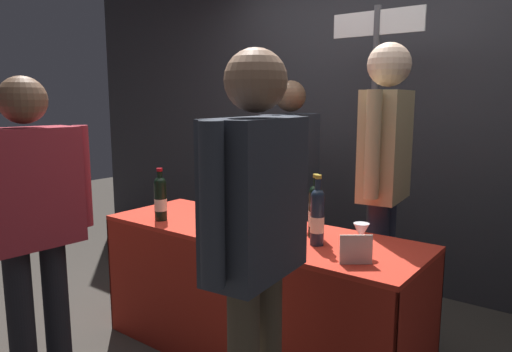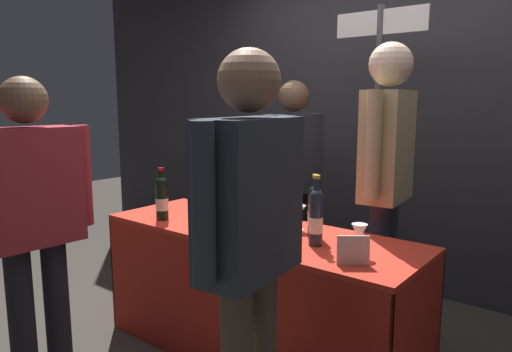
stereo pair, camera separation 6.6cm
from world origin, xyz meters
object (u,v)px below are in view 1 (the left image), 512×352
wine_glass_mid (227,218)px  booth_signpost (373,127)px  display_bottle_0 (315,211)px  wine_glass_near_taster (361,232)px  tasting_table (256,270)px  vendor_presenter (290,170)px  taster_foreground_right (256,231)px  wine_glass_near_vendor (299,211)px  featured_wine_bottle (317,216)px

wine_glass_mid → booth_signpost: bearing=76.0°
display_bottle_0 → wine_glass_near_taster: bearing=-19.7°
tasting_table → vendor_presenter: 0.98m
display_bottle_0 → taster_foreground_right: size_ratio=0.20×
wine_glass_near_vendor → wine_glass_mid: same height
wine_glass_near_taster → booth_signpost: 1.15m
display_bottle_0 → wine_glass_near_vendor: (-0.15, 0.07, -0.04)m
tasting_table → featured_wine_bottle: 0.57m
taster_foreground_right → display_bottle_0: bearing=7.8°
tasting_table → display_bottle_0: bearing=10.6°
featured_wine_bottle → vendor_presenter: (-0.72, 0.85, 0.06)m
tasting_table → display_bottle_0: 0.51m
featured_wine_bottle → booth_signpost: 1.08m
display_bottle_0 → booth_signpost: (-0.08, 0.89, 0.39)m
tasting_table → taster_foreground_right: bearing=-53.0°
wine_glass_mid → vendor_presenter: size_ratio=0.09×
display_bottle_0 → booth_signpost: 0.97m
featured_wine_bottle → wine_glass_near_taster: 0.24m
tasting_table → taster_foreground_right: size_ratio=1.13×
vendor_presenter → taster_foreground_right: (0.83, -1.50, 0.03)m
wine_glass_near_vendor → wine_glass_near_taster: bearing=-22.2°
featured_wine_bottle → wine_glass_near_taster: bearing=-1.0°
tasting_table → wine_glass_mid: bearing=-99.0°
wine_glass_near_taster → tasting_table: bearing=175.8°
wine_glass_near_vendor → vendor_presenter: size_ratio=0.09×
wine_glass_near_taster → vendor_presenter: (-0.95, 0.86, 0.10)m
wine_glass_near_vendor → booth_signpost: bearing=85.4°
featured_wine_bottle → booth_signpost: (-0.15, 1.00, 0.38)m
featured_wine_bottle → wine_glass_near_vendor: bearing=140.4°
display_bottle_0 → vendor_presenter: bearing=130.8°
featured_wine_bottle → display_bottle_0: bearing=124.8°
vendor_presenter → taster_foreground_right: taster_foreground_right is taller
wine_glass_near_vendor → wine_glass_mid: (-0.22, -0.35, -0.00)m
wine_glass_near_vendor → wine_glass_mid: bearing=-122.9°
display_bottle_0 → vendor_presenter: vendor_presenter is taller
taster_foreground_right → vendor_presenter: bearing=23.2°
wine_glass_near_taster → vendor_presenter: 1.29m
wine_glass_near_taster → taster_foreground_right: 0.66m
wine_glass_near_vendor → tasting_table: bearing=-144.2°
wine_glass_near_taster → booth_signpost: size_ratio=0.07×
wine_glass_near_taster → booth_signpost: booth_signpost is taller
wine_glass_mid → wine_glass_near_taster: bearing=13.3°
wine_glass_near_vendor → booth_signpost: (0.07, 0.81, 0.43)m
featured_wine_bottle → taster_foreground_right: size_ratio=0.21×
featured_wine_bottle → wine_glass_mid: (-0.44, -0.17, -0.05)m
tasting_table → wine_glass_near_taster: (0.65, -0.05, 0.34)m
tasting_table → wine_glass_near_vendor: 0.42m
tasting_table → vendor_presenter: vendor_presenter is taller
taster_foreground_right → booth_signpost: 1.68m
wine_glass_near_vendor → wine_glass_near_taster: (0.46, -0.19, 0.00)m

